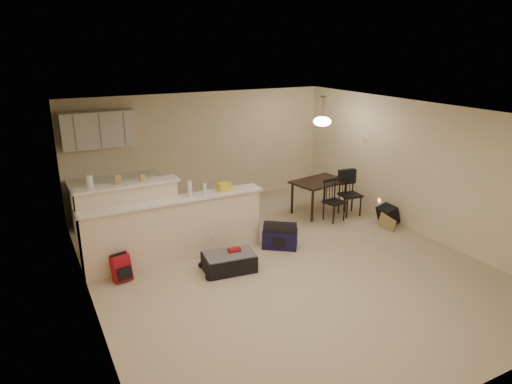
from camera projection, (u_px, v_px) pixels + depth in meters
room at (282, 191)px, 7.27m from camera, size 7.00×7.02×2.50m
breakfast_bar at (159, 227)px, 7.52m from camera, size 3.08×0.58×1.39m
upper_cabinets at (99, 129)px, 8.89m from camera, size 1.40×0.34×0.70m
kitchen_counter at (117, 200)px, 9.32m from camera, size 1.80×0.60×0.90m
thermostat at (364, 141)px, 9.81m from camera, size 0.02×0.12×0.12m
jar at (90, 182)px, 6.93m from camera, size 0.10×0.10×0.20m
cereal_box at (118, 179)px, 7.12m from camera, size 0.10×0.07×0.16m
small_box at (142, 178)px, 7.29m from camera, size 0.08×0.06×0.12m
bottle_a at (190, 189)px, 7.49m from camera, size 0.07×0.07×0.26m
bottle_b at (205, 189)px, 7.62m from camera, size 0.06×0.06×0.18m
bag_lump at (224, 187)px, 7.79m from camera, size 0.22×0.18×0.14m
dining_table at (319, 185)px, 9.73m from camera, size 1.26×0.95×0.72m
pendant_lamp at (322, 121)px, 9.31m from camera, size 0.36×0.36×0.62m
dining_chair_near at (334, 201)px, 9.33m from camera, size 0.42×0.41×0.86m
dining_chair_far at (350, 194)px, 9.64m from camera, size 0.45×0.43×0.94m
suitcase at (229, 262)px, 7.34m from camera, size 0.86×0.62×0.27m
red_backpack at (121, 268)px, 7.00m from camera, size 0.30×0.23×0.41m
navy_duffel at (280, 239)px, 8.16m from camera, size 0.69×0.63×0.33m
black_daypack at (388, 215)px, 9.30m from camera, size 0.31×0.41×0.34m
cardboard_sheet at (387, 223)px, 8.93m from camera, size 0.07×0.38×0.29m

